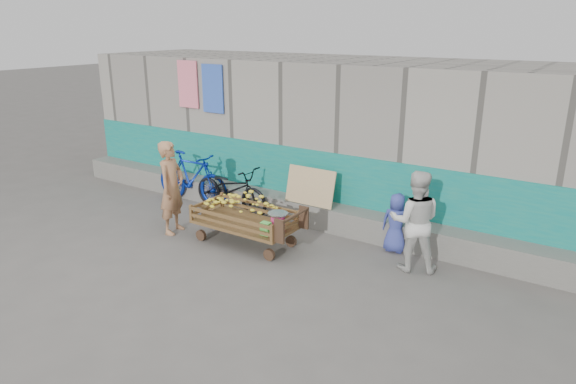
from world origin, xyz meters
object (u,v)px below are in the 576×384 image
Objects in this scene: woman at (415,221)px; child at (396,223)px; bench at (224,211)px; bicycle_blue at (192,177)px; vendor_man at (172,188)px; banana_cart at (243,213)px; bicycle_dark at (231,189)px.

woman is 0.74m from child.
bicycle_blue is (-1.31, 0.50, 0.36)m from bench.
banana_cart is at bearing -92.13° from vendor_man.
bicycle_dark is at bearing 115.07° from bench.
banana_cart is 1.22× the size of woman.
child is 3.56m from bicycle_dark.
vendor_man reaches higher than bicycle_dark.
banana_cart is 1.47m from vendor_man.
vendor_man reaches higher than child.
vendor_man is at bearing -151.39° from bicycle_blue.
banana_cart is 2.55m from bicycle_blue.
woman reaches higher than bicycle_blue.
child reaches higher than bench.
bicycle_dark is 1.00× the size of bicycle_blue.
bicycle_dark is at bearing -21.45° from vendor_man.
vendor_man is 0.93× the size of bicycle_blue.
banana_cart is at bearing -8.23° from woman.
woman reaches higher than bench.
bench is at bearing 5.30° from child.
bench is 3.37m from child.
bicycle_blue is at bearing 17.84° from vendor_man.
banana_cart is at bearing 22.60° from child.
bicycle_blue reaches higher than bicycle_dark.
banana_cart is at bearing -119.46° from bicycle_blue.
banana_cart is 1.22m from bench.
bicycle_dark is at bearing -3.34° from child.
woman is at bearing -94.41° from bicycle_dark.
bench is 0.63m from bicycle_dark.
bicycle_blue is at bearing 92.36° from bicycle_dark.
vendor_man is 4.03m from child.
banana_cart is 1.91× the size of child.
vendor_man is at bearing 174.55° from bicycle_dark.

